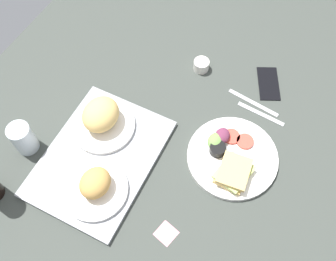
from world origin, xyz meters
TOP-DOWN VIEW (x-y plane):
  - ground_plane at (0.00, 0.00)cm, footprint 190.00×150.00cm
  - serving_tray at (-15.58, 18.33)cm, footprint 45.92×34.27cm
  - bread_plate_near at (-25.20, 13.12)cm, footprint 20.20×20.20cm
  - bread_plate_far at (-4.99, 23.71)cm, footprint 21.19×21.19cm
  - plate_with_salad at (4.01, -18.56)cm, footprint 29.09×29.09cm
  - drinking_glass at (-22.83, 41.48)cm, footprint 7.16×7.16cm
  - espresso_cup at (32.62, 5.68)cm, footprint 5.60×5.60cm
  - fork at (24.67, -20.97)cm, footprint 2.26×17.05cm
  - knife at (27.67, -16.97)cm, footprint 3.32×19.04cm
  - cell_phone at (37.87, -18.69)cm, footprint 16.10×12.92cm
  - sticky_note at (-26.59, -11.70)cm, footprint 6.74×6.74cm

SIDE VIEW (x-z plane):
  - ground_plane at x=0.00cm, z-range -3.00..0.00cm
  - sticky_note at x=-26.59cm, z-range 0.00..0.12cm
  - fork at x=24.67cm, z-range 0.00..0.50cm
  - knife at x=27.67cm, z-range 0.00..0.50cm
  - cell_phone at x=37.87cm, z-range 0.00..0.80cm
  - serving_tray at x=-15.58cm, z-range 0.00..1.60cm
  - plate_with_salad at x=4.01cm, z-range -1.02..4.38cm
  - espresso_cup at x=32.62cm, z-range 0.00..4.00cm
  - bread_plate_near at x=-25.20cm, z-range 0.32..8.74cm
  - drinking_glass at x=-22.83cm, z-range 0.00..11.27cm
  - bread_plate_far at x=-4.99cm, z-range 0.65..11.02cm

